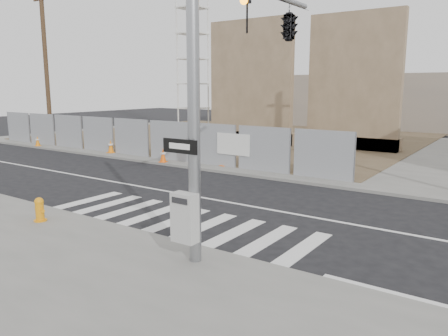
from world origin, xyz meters
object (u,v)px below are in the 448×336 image
Objects in this scene: traffic_cone_c at (163,155)px; signal_pole at (262,48)px; traffic_cone_b at (111,146)px; traffic_cone_a at (38,141)px; traffic_cone_d at (224,158)px; crane_tower at (192,22)px; fire_hydrant at (40,209)px.

signal_pole is at bearing -34.17° from traffic_cone_c.
signal_pole is at bearing -26.56° from traffic_cone_b.
signal_pole is at bearing -17.34° from traffic_cone_a.
traffic_cone_d is (3.08, 0.91, 0.01)m from traffic_cone_c.
crane_tower reaches higher than traffic_cone_d.
traffic_cone_d is (11.35, -11.87, -8.55)m from crane_tower.
signal_pole is 10.29× the size of fire_hydrant.
traffic_cone_c is at bearing 137.21° from fire_hydrant.
traffic_cone_d is at bearing 3.75° from traffic_cone_a.
fire_hydrant is 10.22m from traffic_cone_d.
traffic_cone_d is (-0.79, 10.19, 0.02)m from fire_hydrant.
fire_hydrant is at bearing -32.24° from traffic_cone_a.
traffic_cone_d is (-6.15, 7.18, -4.31)m from signal_pole.
crane_tower is at bearing 143.38° from fire_hydrant.
crane_tower is 26.59m from fire_hydrant.
traffic_cone_a is (-14.71, 9.28, -0.02)m from fire_hydrant.
traffic_cone_c is at bearing -57.11° from crane_tower.
fire_hydrant is 0.96× the size of traffic_cone_c.
traffic_cone_c is (-9.23, 6.27, -4.32)m from signal_pole.
traffic_cone_a is at bearing 172.32° from fire_hydrant.
fire_hydrant is (12.14, -22.06, -8.57)m from crane_tower.
traffic_cone_d is at bearing 16.49° from traffic_cone_c.
traffic_cone_c is 3.22m from traffic_cone_d.
fire_hydrant is 0.94× the size of traffic_cone_d.
fire_hydrant is 17.39m from traffic_cone_a.
traffic_cone_c reaches higher than traffic_cone_a.
crane_tower is 26.69× the size of fire_hydrant.
traffic_cone_c reaches higher than fire_hydrant.
traffic_cone_b is 7.75m from traffic_cone_d.
traffic_cone_d is (13.92, 0.91, 0.04)m from traffic_cone_a.
crane_tower is 24.18× the size of traffic_cone_b.
traffic_cone_b is (-8.54, 9.96, 0.03)m from fire_hydrant.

